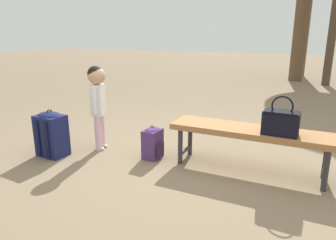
{
  "coord_description": "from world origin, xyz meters",
  "views": [
    {
      "loc": [
        -1.2,
        2.95,
        1.36
      ],
      "look_at": [
        0.2,
        0.0,
        0.45
      ],
      "focal_mm": 33.25,
      "sensor_mm": 36.0,
      "label": 1
    }
  ],
  "objects_px": {
    "park_bench": "(250,134)",
    "handbag": "(281,122)",
    "backpack_large": "(51,133)",
    "child_standing": "(97,95)",
    "backpack_small": "(153,142)"
  },
  "relations": [
    {
      "from": "park_bench",
      "to": "handbag",
      "type": "height_order",
      "value": "handbag"
    },
    {
      "from": "park_bench",
      "to": "handbag",
      "type": "xyz_separation_m",
      "value": [
        -0.28,
        0.08,
        0.18
      ]
    },
    {
      "from": "child_standing",
      "to": "backpack_large",
      "type": "relative_size",
      "value": 1.84
    },
    {
      "from": "handbag",
      "to": "child_standing",
      "type": "relative_size",
      "value": 0.37
    },
    {
      "from": "park_bench",
      "to": "backpack_large",
      "type": "height_order",
      "value": "backpack_large"
    },
    {
      "from": "child_standing",
      "to": "backpack_large",
      "type": "bearing_deg",
      "value": 48.41
    },
    {
      "from": "handbag",
      "to": "backpack_large",
      "type": "height_order",
      "value": "handbag"
    },
    {
      "from": "child_standing",
      "to": "backpack_small",
      "type": "xyz_separation_m",
      "value": [
        -0.71,
        -0.02,
        -0.48
      ]
    },
    {
      "from": "child_standing",
      "to": "handbag",
      "type": "bearing_deg",
      "value": -178.15
    },
    {
      "from": "park_bench",
      "to": "child_standing",
      "type": "xyz_separation_m",
      "value": [
        1.76,
        0.14,
        0.28
      ]
    },
    {
      "from": "park_bench",
      "to": "backpack_large",
      "type": "relative_size",
      "value": 2.94
    },
    {
      "from": "handbag",
      "to": "backpack_large",
      "type": "bearing_deg",
      "value": 11.15
    },
    {
      "from": "child_standing",
      "to": "backpack_small",
      "type": "height_order",
      "value": "child_standing"
    },
    {
      "from": "child_standing",
      "to": "backpack_large",
      "type": "xyz_separation_m",
      "value": [
        0.36,
        0.41,
        -0.4
      ]
    },
    {
      "from": "park_bench",
      "to": "child_standing",
      "type": "relative_size",
      "value": 1.59
    }
  ]
}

